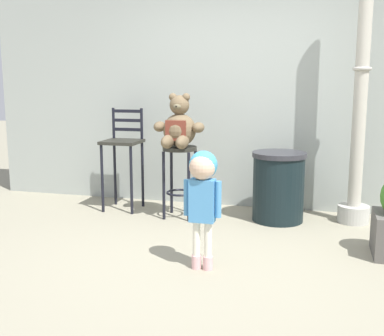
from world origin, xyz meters
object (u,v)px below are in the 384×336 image
Objects in this scene: trash_bin at (278,186)px; child_walking at (203,184)px; lamppost at (359,120)px; teddy_bear at (179,128)px; bar_chair_empty at (123,149)px; bar_stool_with_teddy at (180,168)px.

child_walking is at bearing -106.73° from trash_bin.
child_walking is 0.34× the size of lamppost.
teddy_bear reaches higher than trash_bin.
lamppost reaches higher than trash_bin.
bar_chair_empty is at bearing 178.74° from trash_bin.
teddy_bear is 0.77× the size of trash_bin.
teddy_bear is 0.80m from bar_chair_empty.
lamppost is at bearing 8.50° from bar_stool_with_teddy.
lamppost is 2.56m from bar_chair_empty.
bar_chair_empty reaches higher than bar_stool_with_teddy.
trash_bin is at bearing 7.28° from bar_stool_with_teddy.
lamppost reaches higher than bar_chair_empty.
trash_bin is 0.64× the size of bar_chair_empty.
bar_stool_with_teddy is 1.06m from trash_bin.
lamppost is (1.81, 0.27, 0.53)m from bar_stool_with_teddy.
lamppost is 2.36× the size of bar_chair_empty.
bar_chair_empty is at bearing 164.51° from teddy_bear.
teddy_bear is at bearing -90.00° from bar_stool_with_teddy.
trash_bin is 1.79m from bar_chair_empty.
lamppost is at bearing 2.25° from bar_chair_empty.
bar_chair_empty is (-1.76, 0.04, 0.33)m from trash_bin.
child_walking is at bearing -126.71° from lamppost.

